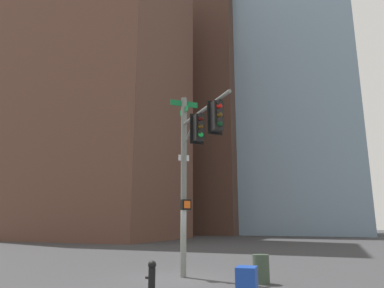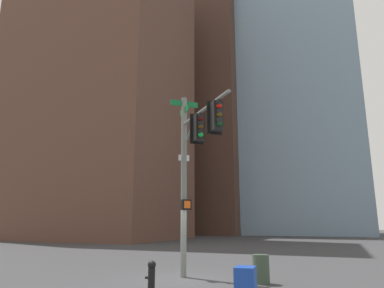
% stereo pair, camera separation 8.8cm
% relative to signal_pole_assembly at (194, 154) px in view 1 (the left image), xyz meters
% --- Properties ---
extents(ground_plane, '(200.00, 200.00, 0.00)m').
position_rel_signal_pole_assembly_xyz_m(ground_plane, '(0.75, -0.40, -4.56)').
color(ground_plane, '#38383A').
extents(signal_pole_assembly, '(3.32, 3.41, 7.18)m').
position_rel_signal_pole_assembly_xyz_m(signal_pole_assembly, '(0.00, 0.00, 0.00)').
color(signal_pole_assembly, slate).
rests_on(signal_pole_assembly, ground_plane).
extents(fire_hydrant, '(0.34, 0.26, 0.87)m').
position_rel_signal_pole_assembly_xyz_m(fire_hydrant, '(0.65, 1.94, -4.09)').
color(fire_hydrant, black).
rests_on(fire_hydrant, ground_plane).
extents(litter_bin, '(0.56, 0.56, 0.95)m').
position_rel_signal_pole_assembly_xyz_m(litter_bin, '(-2.28, -0.48, -4.09)').
color(litter_bin, '#384738').
rests_on(litter_bin, ground_plane).
extents(building_brick_nearside, '(22.16, 15.96, 43.24)m').
position_rel_signal_pole_assembly_xyz_m(building_brick_nearside, '(24.55, -25.35, 17.06)').
color(building_brick_nearside, brown).
rests_on(building_brick_nearside, ground_plane).
extents(building_brick_midblock, '(22.70, 19.91, 39.09)m').
position_rel_signal_pole_assembly_xyz_m(building_brick_midblock, '(33.15, -40.22, 14.98)').
color(building_brick_midblock, brown).
rests_on(building_brick_midblock, ground_plane).
extents(building_glass_tower, '(32.55, 23.78, 85.76)m').
position_rel_signal_pole_assembly_xyz_m(building_glass_tower, '(6.40, -56.90, 38.32)').
color(building_glass_tower, '#7A99B2').
rests_on(building_glass_tower, ground_plane).
extents(building_brick_farside, '(20.36, 14.97, 46.02)m').
position_rel_signal_pole_assembly_xyz_m(building_brick_farside, '(20.31, -49.34, 18.45)').
color(building_brick_farside, '#4C3328').
rests_on(building_brick_farside, ground_plane).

